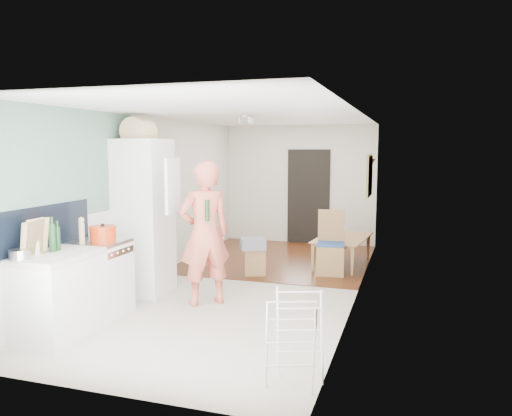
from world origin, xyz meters
The scene contains 32 objects.
room_shell centered at (0.00, 0.00, 1.25)m, with size 3.20×7.00×2.50m, color beige, non-canonical shape.
floor centered at (0.00, 0.00, 0.00)m, with size 3.20×7.00×0.01m, color beige.
wood_floor_overlay centered at (0.00, 1.85, 0.01)m, with size 3.20×3.30×0.01m, color #50220E.
sage_wall_panel centered at (-1.59, -2.00, 1.85)m, with size 0.02×3.00×1.30m, color slate.
tile_splashback centered at (-1.59, -2.55, 1.15)m, with size 0.02×1.90×0.50m, color black.
doorway_recess centered at (0.20, 3.48, 1.00)m, with size 0.90×0.04×2.00m, color black.
base_cabinet centered at (-1.30, -2.55, 0.43)m, with size 0.60×0.90×0.86m, color white.
worktop centered at (-1.30, -2.55, 0.89)m, with size 0.62×0.92×0.06m, color #EFE2D0.
range_cooker centered at (-1.30, -1.80, 0.44)m, with size 0.60×0.60×0.88m, color white.
cooker_top centered at (-1.30, -1.80, 0.90)m, with size 0.60×0.60×0.04m, color #B7B7BA.
fridge_housing centered at (-1.27, -0.78, 1.07)m, with size 0.66×0.66×2.15m, color white.
fridge_door centered at (-0.66, -1.08, 1.55)m, with size 0.56×0.04×0.70m, color white.
fridge_interior centered at (-0.96, -0.78, 1.55)m, with size 0.02×0.52×0.66m, color white.
pinboard centered at (1.58, 1.90, 1.55)m, with size 0.03×0.90×0.70m, color tan.
pinboard_frame centered at (1.57, 1.90, 1.55)m, with size 0.01×0.94×0.74m, color #9A6945.
wall_sconce centered at (1.54, 2.55, 1.75)m, with size 0.18×0.18×0.16m, color maroon.
person centered at (-0.25, -1.02, 1.10)m, with size 0.80×0.53×2.20m, color #DE6652.
dining_table centered at (1.20, 1.66, 0.21)m, with size 1.21×0.67×0.42m, color #9A6945.
dining_chair centered at (1.07, 0.98, 0.51)m, with size 0.43×0.43×1.03m, color #9A6945, non-canonical shape.
stool centered at (-0.08, 0.62, 0.21)m, with size 0.33×0.33×0.43m, color #9A6945, non-canonical shape.
grey_drape centered at (-0.11, 0.57, 0.51)m, with size 0.38×0.38×0.17m, color gray.
drying_rack centered at (1.38, -2.90, 0.40)m, with size 0.41×0.38×0.81m, color white, non-canonical shape.
bread_bin centered at (-1.31, -0.78, 2.25)m, with size 0.40×0.38×0.21m, color tan, non-canonical shape.
red_casserole centered at (-1.23, -1.80, 1.01)m, with size 0.32×0.32×0.19m, color red.
steel_pan centered at (-1.43, -2.92, 0.97)m, with size 0.21×0.21×0.10m, color #B7B7BA.
held_bottle centered at (-0.16, -1.13, 1.25)m, with size 0.06×0.06×0.27m, color #173D1B.
bottle_a centered at (-1.38, -2.50, 1.07)m, with size 0.07×0.07×0.31m, color #173D1B.
bottle_b centered at (-1.38, -2.41, 1.05)m, with size 0.06×0.06×0.26m, color #173D1B.
bottle_c centered at (-1.46, -2.67, 1.03)m, with size 0.09×0.09×0.22m, color silver.
pepper_mill_front centered at (-1.37, -2.02, 1.03)m, with size 0.06×0.06×0.21m, color tan.
pepper_mill_back centered at (-1.37, -2.02, 1.04)m, with size 0.07×0.07×0.24m, color tan.
chopping_boards centered at (-1.42, -2.72, 1.12)m, with size 0.04×0.29×0.39m, color tan, non-canonical shape.
Camera 1 is at (2.28, -6.87, 2.03)m, focal length 35.00 mm.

